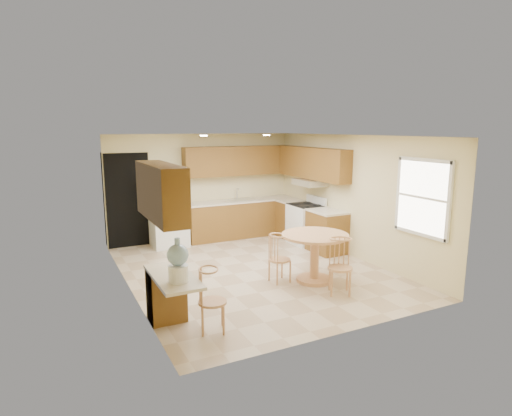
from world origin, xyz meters
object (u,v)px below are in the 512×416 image
dining_table (315,250)px  stove (306,224)px  refrigerator (168,208)px  water_crock (178,262)px  chair_desk (215,296)px  chair_table_b (344,262)px  chair_table_a (282,255)px

dining_table → stove: bearing=60.3°
refrigerator → water_crock: 4.49m
stove → chair_desk: size_ratio=1.28×
chair_table_b → chair_desk: 2.32m
chair_table_a → chair_table_b: bearing=30.9°
dining_table → chair_table_a: size_ratio=1.37×
water_crock → refrigerator: bearing=76.5°
chair_table_b → chair_desk: bearing=37.3°
chair_table_b → water_crock: size_ratio=1.62×
dining_table → chair_table_a: dining_table is taller
dining_table → chair_desk: 2.47m
stove → water_crock: bearing=-141.3°
stove → chair_table_b: stove is taller
dining_table → water_crock: (-2.70, -0.98, 0.46)m
dining_table → water_crock: bearing=-159.9°
chair_table_b → chair_table_a: bearing=-26.5°
refrigerator → chair_table_a: refrigerator is taller
dining_table → chair_desk: size_ratio=1.35×
refrigerator → chair_desk: (-0.60, -4.41, -0.35)m
dining_table → chair_desk: same height
dining_table → water_crock: size_ratio=2.07×
chair_table_b → chair_desk: (-2.30, -0.30, -0.03)m
dining_table → chair_desk: bearing=-155.3°
refrigerator → chair_desk: bearing=-97.8°
refrigerator → chair_table_b: bearing=-67.6°
stove → chair_table_b: 3.12m
dining_table → chair_table_a: 0.58m
dining_table → water_crock: 2.91m
refrigerator → stove: (2.88, -1.22, -0.40)m
dining_table → chair_table_b: size_ratio=1.28×
stove → water_crock: 5.06m
water_crock → chair_table_b: bearing=5.2°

